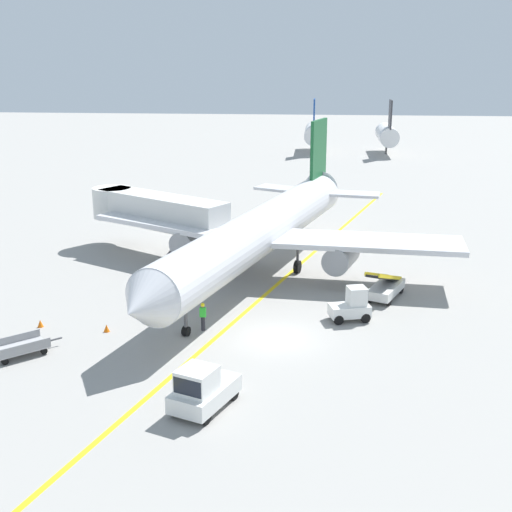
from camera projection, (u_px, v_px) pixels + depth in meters
name	position (u px, v px, depth m)	size (l,w,h in m)	color
ground_plane	(278.00, 339.00, 38.83)	(300.00, 300.00, 0.00)	gray
taxi_line_yellow	(252.00, 306.00, 43.78)	(0.30, 80.00, 0.01)	yellow
airliner	(263.00, 230.00, 48.99)	(27.76, 34.63, 10.10)	silver
jet_bridge	(149.00, 210.00, 54.76)	(12.27, 8.80, 4.85)	silver
pushback_tug	(202.00, 389.00, 30.83)	(3.11, 4.05, 2.20)	silver
baggage_tug_near_wing	(352.00, 306.00, 41.27)	(2.66, 1.88, 2.10)	silver
belt_loader_forward_hold	(385.00, 287.00, 45.06)	(3.10, 5.10, 2.59)	silver
baggage_cart_loaded	(20.00, 348.00, 36.51)	(3.28, 3.18, 0.94)	#A5A5A8
ground_crew_marshaller	(203.00, 316.00, 39.75)	(0.36, 0.24, 1.70)	#26262D
safety_cone_nose_left	(107.00, 328.00, 39.74)	(0.36, 0.36, 0.44)	orange
safety_cone_nose_right	(40.00, 323.00, 40.43)	(0.36, 0.36, 0.44)	orange
safety_cone_wingtip_left	(250.00, 258.00, 53.43)	(0.36, 0.36, 0.44)	orange
distant_aircraft_far_left	(314.00, 132.00, 111.91)	(3.00, 10.10, 8.80)	silver
distant_aircraft_mid_left	(387.00, 134.00, 109.52)	(3.00, 10.10, 8.80)	silver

